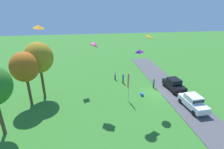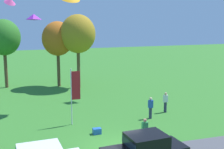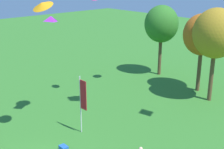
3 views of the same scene
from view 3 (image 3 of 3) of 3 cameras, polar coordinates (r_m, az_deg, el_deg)
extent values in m
sphere|color=beige|center=(17.78, 5.28, -13.39)|extent=(0.22, 0.22, 0.22)
cylinder|color=brown|center=(34.74, 8.73, 3.21)|extent=(0.36, 0.36, 4.01)
ellipsoid|color=#2D7023|center=(33.99, 9.03, 9.13)|extent=(3.61, 3.61, 3.97)
cylinder|color=brown|center=(30.67, 15.62, 0.58)|extent=(0.36, 0.36, 3.89)
ellipsoid|color=#B25B19|center=(29.83, 16.19, 7.03)|extent=(3.50, 3.50, 3.85)
cylinder|color=brown|center=(28.56, 17.69, -0.49)|extent=(0.36, 0.36, 4.29)
ellipsoid|color=olive|center=(27.62, 18.46, 7.16)|extent=(3.86, 3.86, 4.25)
cylinder|color=silver|center=(21.87, -5.76, -5.57)|extent=(0.08, 0.08, 4.21)
cube|color=red|center=(21.29, -5.26, -3.78)|extent=(0.64, 0.04, 2.10)
cube|color=blue|center=(20.62, -8.84, -13.25)|extent=(0.56, 0.40, 0.40)
cone|color=orange|center=(19.15, -12.64, 12.36)|extent=(1.47, 1.47, 0.78)
pyramid|color=purple|center=(22.02, -11.09, 9.98)|extent=(0.87, 0.91, 0.43)
camera|label=1|loc=(40.98, -18.88, 19.90)|focal=28.00mm
camera|label=2|loc=(22.63, -67.83, -0.96)|focal=50.00mm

